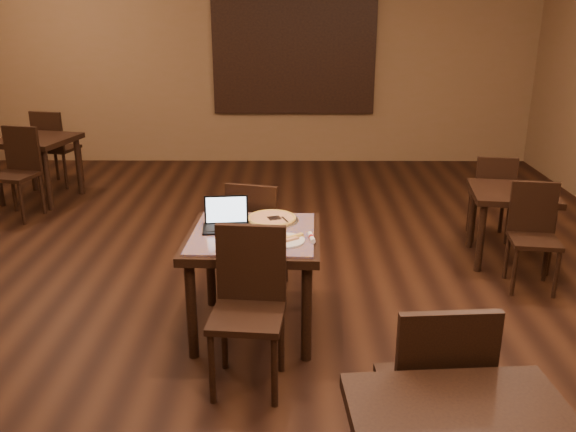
{
  "coord_description": "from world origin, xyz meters",
  "views": [
    {
      "loc": [
        0.48,
        -4.05,
        2.26
      ],
      "look_at": [
        0.45,
        -0.0,
        0.85
      ],
      "focal_mm": 38.0,
      "sensor_mm": 36.0,
      "label": 1
    }
  ],
  "objects_px": {
    "other_table_a_chair_far": "(492,193)",
    "other_table_a_chair_near": "(533,229)",
    "chair_main_near": "(249,298)",
    "chair_main_far": "(256,231)",
    "tiled_table": "(254,246)",
    "other_table_c_chair_far": "(435,388)",
    "other_table_b_chair_near": "(18,167)",
    "other_table_a": "(512,202)",
    "laptop": "(226,220)",
    "pizza_pan": "(272,220)",
    "other_table_b_chair_far": "(54,144)",
    "other_table_b": "(36,148)"
  },
  "relations": [
    {
      "from": "other_table_a_chair_far",
      "to": "other_table_a_chair_near",
      "type": "bearing_deg",
      "value": 99.17
    },
    {
      "from": "chair_main_near",
      "to": "chair_main_far",
      "type": "height_order",
      "value": "chair_main_near"
    },
    {
      "from": "tiled_table",
      "to": "other_table_c_chair_far",
      "type": "distance_m",
      "value": 1.81
    },
    {
      "from": "chair_main_far",
      "to": "other_table_b_chair_near",
      "type": "bearing_deg",
      "value": -20.73
    },
    {
      "from": "other_table_a",
      "to": "laptop",
      "type": "bearing_deg",
      "value": -146.02
    },
    {
      "from": "chair_main_far",
      "to": "other_table_a_chair_far",
      "type": "xyz_separation_m",
      "value": [
        2.27,
        1.19,
        -0.04
      ]
    },
    {
      "from": "pizza_pan",
      "to": "other_table_b_chair_far",
      "type": "xyz_separation_m",
      "value": [
        -2.92,
        3.47,
        -0.21
      ]
    },
    {
      "from": "chair_main_far",
      "to": "other_table_b",
      "type": "relative_size",
      "value": 0.97
    },
    {
      "from": "tiled_table",
      "to": "other_table_a_chair_near",
      "type": "height_order",
      "value": "other_table_a_chair_near"
    },
    {
      "from": "pizza_pan",
      "to": "other_table_a",
      "type": "height_order",
      "value": "pizza_pan"
    },
    {
      "from": "other_table_b_chair_far",
      "to": "chair_main_far",
      "type": "bearing_deg",
      "value": 144.82
    },
    {
      "from": "other_table_b_chair_near",
      "to": "other_table_b_chair_far",
      "type": "distance_m",
      "value": 1.16
    },
    {
      "from": "laptop",
      "to": "other_table_b_chair_near",
      "type": "xyz_separation_m",
      "value": [
        -2.56,
        2.45,
        -0.26
      ]
    },
    {
      "from": "chair_main_near",
      "to": "other_table_b",
      "type": "distance_m",
      "value": 4.66
    },
    {
      "from": "other_table_b_chair_near",
      "to": "other_table_b",
      "type": "bearing_deg",
      "value": 104.83
    },
    {
      "from": "other_table_a_chair_near",
      "to": "other_table_c_chair_far",
      "type": "height_order",
      "value": "other_table_c_chair_far"
    },
    {
      "from": "chair_main_far",
      "to": "other_table_a_chair_near",
      "type": "height_order",
      "value": "chair_main_far"
    },
    {
      "from": "chair_main_far",
      "to": "laptop",
      "type": "distance_m",
      "value": 0.62
    },
    {
      "from": "laptop",
      "to": "chair_main_near",
      "type": "bearing_deg",
      "value": -79.48
    },
    {
      "from": "laptop",
      "to": "other_table_a_chair_near",
      "type": "distance_m",
      "value": 2.58
    },
    {
      "from": "laptop",
      "to": "other_table_b_chair_far",
      "type": "distance_m",
      "value": 4.45
    },
    {
      "from": "other_table_a",
      "to": "other_table_b_chair_far",
      "type": "bearing_deg",
      "value": 162.47
    },
    {
      "from": "tiled_table",
      "to": "chair_main_far",
      "type": "bearing_deg",
      "value": 94.04
    },
    {
      "from": "other_table_b",
      "to": "other_table_b_chair_far",
      "type": "xyz_separation_m",
      "value": [
        -0.02,
        0.58,
        -0.08
      ]
    },
    {
      "from": "other_table_a_chair_near",
      "to": "laptop",
      "type": "bearing_deg",
      "value": -156.48
    },
    {
      "from": "pizza_pan",
      "to": "other_table_a_chair_near",
      "type": "distance_m",
      "value": 2.23
    },
    {
      "from": "tiled_table",
      "to": "other_table_c_chair_far",
      "type": "relative_size",
      "value": 0.92
    },
    {
      "from": "other_table_a_chair_far",
      "to": "other_table_b_chair_far",
      "type": "bearing_deg",
      "value": -12.65
    },
    {
      "from": "other_table_b_chair_near",
      "to": "other_table_c_chair_far",
      "type": "bearing_deg",
      "value": -35.07
    },
    {
      "from": "tiled_table",
      "to": "other_table_a",
      "type": "xyz_separation_m",
      "value": [
        2.26,
        1.3,
        -0.1
      ]
    },
    {
      "from": "laptop",
      "to": "other_table_b_chair_far",
      "type": "xyz_separation_m",
      "value": [
        -2.6,
        3.61,
        -0.26
      ]
    },
    {
      "from": "chair_main_far",
      "to": "other_table_b",
      "type": "xyz_separation_m",
      "value": [
        -2.76,
        2.51,
        0.1
      ]
    },
    {
      "from": "chair_main_near",
      "to": "other_table_a_chair_near",
      "type": "distance_m",
      "value": 2.66
    },
    {
      "from": "other_table_a_chair_near",
      "to": "other_table_b_chair_near",
      "type": "distance_m",
      "value": 5.33
    },
    {
      "from": "other_table_a_chair_near",
      "to": "other_table_b",
      "type": "height_order",
      "value": "other_table_a_chair_near"
    },
    {
      "from": "other_table_b_chair_near",
      "to": "other_table_c_chair_far",
      "type": "relative_size",
      "value": 0.96
    },
    {
      "from": "chair_main_far",
      "to": "other_table_b",
      "type": "height_order",
      "value": "chair_main_far"
    },
    {
      "from": "laptop",
      "to": "other_table_a_chair_far",
      "type": "xyz_separation_m",
      "value": [
        2.45,
        1.71,
        -0.32
      ]
    },
    {
      "from": "other_table_a_chair_near",
      "to": "chair_main_far",
      "type": "bearing_deg",
      "value": -167.84
    },
    {
      "from": "other_table_a_chair_far",
      "to": "other_table_b_chair_far",
      "type": "distance_m",
      "value": 5.39
    },
    {
      "from": "other_table_b",
      "to": "other_table_b_chair_near",
      "type": "bearing_deg",
      "value": -75.17
    },
    {
      "from": "chair_main_far",
      "to": "other_table_b",
      "type": "bearing_deg",
      "value": -27.87
    },
    {
      "from": "other_table_b_chair_near",
      "to": "other_table_a_chair_near",
      "type": "bearing_deg",
      "value": -6.4
    },
    {
      "from": "chair_main_near",
      "to": "pizza_pan",
      "type": "relative_size",
      "value": 2.54
    },
    {
      "from": "other_table_c_chair_far",
      "to": "other_table_b",
      "type": "bearing_deg",
      "value": -55.82
    },
    {
      "from": "chair_main_near",
      "to": "pizza_pan",
      "type": "height_order",
      "value": "chair_main_near"
    },
    {
      "from": "other_table_a",
      "to": "other_table_a_chair_far",
      "type": "height_order",
      "value": "other_table_a_chair_far"
    },
    {
      "from": "laptop",
      "to": "other_table_b",
      "type": "height_order",
      "value": "laptop"
    },
    {
      "from": "tiled_table",
      "to": "other_table_a_chair_near",
      "type": "xyz_separation_m",
      "value": [
        2.27,
        0.79,
        -0.16
      ]
    },
    {
      "from": "other_table_b_chair_near",
      "to": "other_table_a_chair_far",
      "type": "bearing_deg",
      "value": 4.55
    }
  ]
}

